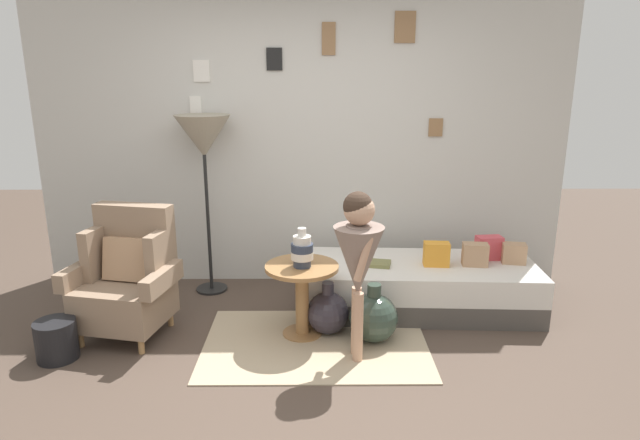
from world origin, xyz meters
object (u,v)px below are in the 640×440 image
object	(u,v)px
armchair	(128,278)
floor_lamp	(204,140)
person_child	(358,254)
book_on_daybed	(377,263)
demijohn_near	(328,312)
demijohn_far	(373,317)
magazine_basket	(56,340)
vase_striped	(302,251)
daybed	(419,286)
side_table	(302,286)

from	to	relation	value
armchair	floor_lamp	world-z (taller)	floor_lamp
person_child	book_on_daybed	xyz separation A→B (m)	(0.22, 0.78, -0.35)
demijohn_near	demijohn_far	xyz separation A→B (m)	(0.33, -0.13, 0.02)
demijohn_far	magazine_basket	distance (m)	2.24
vase_striped	armchair	bearing A→B (deg)	176.11
armchair	demijohn_far	bearing A→B (deg)	-4.96
magazine_basket	book_on_daybed	bearing A→B (deg)	18.55
daybed	vase_striped	world-z (taller)	vase_striped
demijohn_far	magazine_basket	world-z (taller)	demijohn_far
book_on_daybed	armchair	bearing A→B (deg)	-169.06
vase_striped	demijohn_near	xyz separation A→B (m)	(0.19, 0.06, -0.52)
magazine_basket	person_child	bearing A→B (deg)	-0.17
side_table	book_on_daybed	bearing A→B (deg)	35.61
demijohn_near	magazine_basket	world-z (taller)	demijohn_near
person_child	side_table	bearing A→B (deg)	138.21
demijohn_near	daybed	bearing A→B (deg)	29.50
book_on_daybed	daybed	bearing A→B (deg)	6.40
armchair	magazine_basket	distance (m)	0.63
book_on_daybed	demijohn_far	distance (m)	0.58
daybed	demijohn_near	size ratio (longest dim) A/B	4.74
floor_lamp	person_child	distance (m)	1.84
book_on_daybed	side_table	bearing A→B (deg)	-144.39
demijohn_near	magazine_basket	bearing A→B (deg)	-168.81
floor_lamp	magazine_basket	bearing A→B (deg)	-124.62
armchair	floor_lamp	xyz separation A→B (m)	(0.46, 0.82, 0.93)
daybed	person_child	bearing A→B (deg)	-125.46
vase_striped	demijohn_near	distance (m)	0.55
magazine_basket	daybed	bearing A→B (deg)	16.96
person_child	book_on_daybed	bearing A→B (deg)	74.42
vase_striped	person_child	size ratio (longest dim) A/B	0.25
side_table	floor_lamp	world-z (taller)	floor_lamp
side_table	book_on_daybed	distance (m)	0.74
vase_striped	demijohn_near	world-z (taller)	vase_striped
floor_lamp	demijohn_near	bearing A→B (deg)	-39.10
armchair	book_on_daybed	distance (m)	1.95
side_table	person_child	distance (m)	0.64
vase_striped	magazine_basket	size ratio (longest dim) A/B	1.04
daybed	book_on_daybed	world-z (taller)	book_on_daybed
person_child	demijohn_near	distance (m)	0.74
armchair	vase_striped	xyz separation A→B (m)	(1.31, -0.09, 0.24)
armchair	person_child	distance (m)	1.77
vase_striped	floor_lamp	bearing A→B (deg)	133.20
person_child	book_on_daybed	world-z (taller)	person_child
person_child	book_on_daybed	size ratio (longest dim) A/B	5.41
demijohn_near	demijohn_far	world-z (taller)	demijohn_far
side_table	daybed	bearing A→B (deg)	26.02
floor_lamp	person_child	world-z (taller)	floor_lamp
demijohn_far	floor_lamp	bearing A→B (deg)	144.58
side_table	floor_lamp	distance (m)	1.56
demijohn_near	armchair	bearing A→B (deg)	178.93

